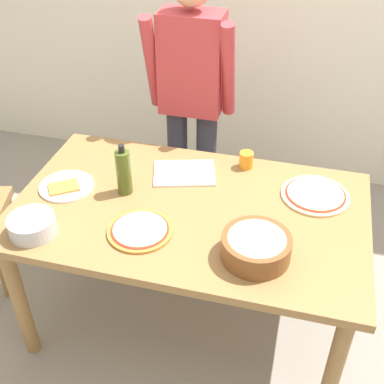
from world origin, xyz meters
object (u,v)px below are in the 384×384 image
popcorn_bowl (256,245)px  cutting_board_white (184,173)px  dining_table (189,222)px  mixing_bowl_steel (32,225)px  pizza_raw_on_board (315,195)px  olive_oil_bottle (124,172)px  plate_with_slice (66,187)px  person_cook (192,95)px  pizza_cooked_on_tray (140,230)px  cup_orange (246,160)px

popcorn_bowl → cutting_board_white: (-0.43, 0.49, -0.06)m
dining_table → mixing_bowl_steel: bearing=-150.6°
pizza_raw_on_board → olive_oil_bottle: 0.90m
popcorn_bowl → mixing_bowl_steel: bearing=-174.2°
popcorn_bowl → dining_table: bearing=144.6°
popcorn_bowl → cutting_board_white: popcorn_bowl is taller
dining_table → mixing_bowl_steel: mixing_bowl_steel is taller
dining_table → plate_with_slice: (-0.61, -0.01, 0.10)m
mixing_bowl_steel → cutting_board_white: size_ratio=0.67×
person_cook → popcorn_bowl: size_ratio=5.79×
plate_with_slice → cutting_board_white: size_ratio=0.87×
dining_table → pizza_cooked_on_tray: size_ratio=5.69×
dining_table → mixing_bowl_steel: 0.70m
popcorn_bowl → cutting_board_white: size_ratio=0.93×
plate_with_slice → olive_oil_bottle: bearing=9.2°
dining_table → mixing_bowl_steel: size_ratio=8.00×
person_cook → pizza_cooked_on_tray: 0.99m
plate_with_slice → dining_table: bearing=0.7°
pizza_raw_on_board → popcorn_bowl: popcorn_bowl is taller
olive_oil_bottle → cup_orange: 0.63m
pizza_cooked_on_tray → olive_oil_bottle: size_ratio=1.10×
dining_table → mixing_bowl_steel: (-0.60, -0.34, 0.13)m
plate_with_slice → cutting_board_white: plate_with_slice is taller
olive_oil_bottle → cutting_board_white: (0.23, 0.21, -0.11)m
cup_orange → cutting_board_white: 0.32m
plate_with_slice → mixing_bowl_steel: 0.33m
plate_with_slice → olive_oil_bottle: size_ratio=1.02×
person_cook → cutting_board_white: bearing=-79.3°
person_cook → cup_orange: size_ratio=19.06×
person_cook → plate_with_slice: 0.89m
dining_table → plate_with_slice: plate_with_slice is taller
pizza_raw_on_board → mixing_bowl_steel: (-1.14, -0.56, 0.03)m
popcorn_bowl → mixing_bowl_steel: popcorn_bowl is taller
plate_with_slice → cup_orange: cup_orange is taller
person_cook → mixing_bowl_steel: person_cook is taller
person_cook → cup_orange: bearing=-43.9°
person_cook → cutting_board_white: (0.10, -0.51, -0.17)m
plate_with_slice → popcorn_bowl: (0.95, -0.23, 0.05)m
dining_table → olive_oil_bottle: olive_oil_bottle is taller
person_cook → pizza_raw_on_board: (0.74, -0.53, -0.17)m
pizza_raw_on_board → dining_table: bearing=-157.5°
cutting_board_white → popcorn_bowl: bearing=-48.7°
dining_table → popcorn_bowl: 0.44m
pizza_raw_on_board → mixing_bowl_steel: size_ratio=1.59×
pizza_raw_on_board → cup_orange: 0.39m
olive_oil_bottle → mixing_bowl_steel: bearing=-126.2°
person_cook → pizza_raw_on_board: person_cook is taller
olive_oil_bottle → cup_orange: bearing=34.3°
mixing_bowl_steel → olive_oil_bottle: 0.47m
dining_table → person_cook: bearing=103.9°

